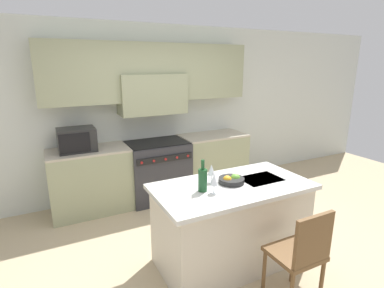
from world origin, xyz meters
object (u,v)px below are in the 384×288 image
object	(u,v)px
island_chair	(301,252)
wine_glass_near	(214,180)
range_stove	(158,170)
microwave	(77,140)
wine_bottle	(203,179)
wine_glass_far	(211,170)
fruit_bowl	(232,180)

from	to	relation	value
island_chair	wine_glass_near	distance (m)	0.97
range_stove	island_chair	world-z (taller)	island_chair
wine_glass_near	island_chair	bearing A→B (deg)	-56.88
microwave	wine_bottle	xyz separation A→B (m)	(0.93, -1.90, -0.07)
microwave	wine_glass_far	xyz separation A→B (m)	(1.11, -1.75, -0.06)
range_stove	wine_glass_near	xyz separation A→B (m)	(-0.15, -1.98, 0.57)
wine_bottle	microwave	bearing A→B (deg)	116.14
range_stove	wine_bottle	xyz separation A→B (m)	(-0.22, -1.88, 0.55)
wine_glass_near	fruit_bowl	xyz separation A→B (m)	(0.30, 0.14, -0.10)
fruit_bowl	wine_bottle	bearing A→B (deg)	-173.01
island_chair	wine_bottle	size ratio (longest dim) A/B	2.95
microwave	wine_glass_far	size ratio (longest dim) A/B	2.46
range_stove	fruit_bowl	size ratio (longest dim) A/B	3.46
microwave	island_chair	xyz separation A→B (m)	(1.46, -2.70, -0.55)
range_stove	wine_glass_near	bearing A→B (deg)	-94.30
range_stove	wine_glass_far	xyz separation A→B (m)	(-0.04, -1.74, 0.57)
microwave	island_chair	size ratio (longest dim) A/B	0.52
island_chair	range_stove	bearing A→B (deg)	96.60
island_chair	microwave	bearing A→B (deg)	118.46
wine_glass_near	wine_glass_far	xyz separation A→B (m)	(0.11, 0.24, 0.00)
wine_bottle	wine_glass_near	bearing A→B (deg)	-53.21
wine_bottle	fruit_bowl	world-z (taller)	wine_bottle
island_chair	wine_bottle	world-z (taller)	wine_bottle
wine_glass_near	fruit_bowl	bearing A→B (deg)	25.45
microwave	wine_glass_near	world-z (taller)	microwave
range_stove	microwave	world-z (taller)	microwave
fruit_bowl	range_stove	bearing A→B (deg)	94.64
range_stove	wine_bottle	bearing A→B (deg)	-96.69
wine_bottle	island_chair	bearing A→B (deg)	-56.42
island_chair	fruit_bowl	world-z (taller)	fruit_bowl
microwave	wine_bottle	size ratio (longest dim) A/B	1.55
island_chair	wine_bottle	bearing A→B (deg)	123.58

